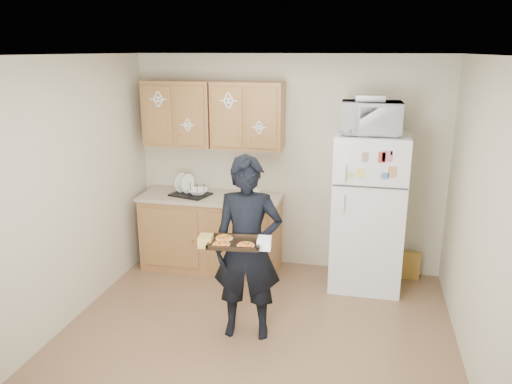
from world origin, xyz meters
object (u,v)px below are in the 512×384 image
refrigerator (368,212)px  dish_rack (190,188)px  person (248,249)px  microwave (371,118)px  baking_tray (235,243)px

refrigerator → dish_rack: size_ratio=4.00×
refrigerator → person: 1.64m
refrigerator → person: size_ratio=1.01×
dish_rack → refrigerator: bearing=-0.3°
dish_rack → person: bearing=-52.2°
person → microwave: microwave is taller
person → baking_tray: 0.34m
baking_tray → dish_rack: bearing=114.5°
baking_tray → microwave: bearing=49.1°
baking_tray → microwave: microwave is taller
microwave → dish_rack: microwave is taller
refrigerator → baking_tray: size_ratio=3.97×
baking_tray → refrigerator: bearing=49.2°
person → dish_rack: (-1.00, 1.29, 0.15)m
refrigerator → dish_rack: bearing=179.7°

